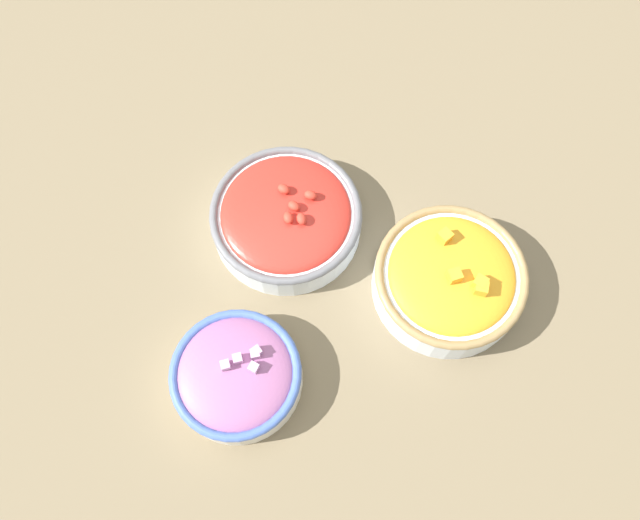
{
  "coord_description": "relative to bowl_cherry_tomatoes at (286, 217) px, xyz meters",
  "views": [
    {
      "loc": [
        0.15,
        0.28,
        0.84
      ],
      "look_at": [
        0.0,
        0.0,
        0.03
      ],
      "focal_mm": 35.0,
      "sensor_mm": 36.0,
      "label": 1
    }
  ],
  "objects": [
    {
      "name": "bowl_red_onion",
      "position": [
        0.16,
        0.17,
        -0.0
      ],
      "size": [
        0.17,
        0.17,
        0.07
      ],
      "color": "silver",
      "rests_on": "ground_plane"
    },
    {
      "name": "bowl_cherry_tomatoes",
      "position": [
        0.0,
        0.0,
        0.0
      ],
      "size": [
        0.22,
        0.22,
        0.07
      ],
      "color": "silver",
      "rests_on": "ground_plane"
    },
    {
      "name": "bowl_squash",
      "position": [
        -0.15,
        0.19,
        0.0
      ],
      "size": [
        0.21,
        0.21,
        0.09
      ],
      "color": "silver",
      "rests_on": "ground_plane"
    },
    {
      "name": "ground_plane",
      "position": [
        -0.01,
        0.08,
        -0.03
      ],
      "size": [
        3.0,
        3.0,
        0.0
      ],
      "primitive_type": "plane",
      "color": "#75664C"
    }
  ]
}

